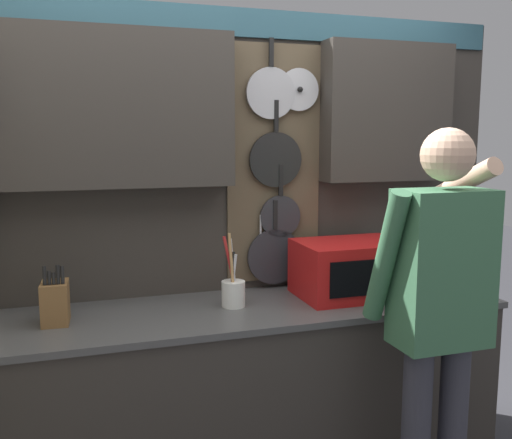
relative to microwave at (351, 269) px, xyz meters
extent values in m
cube|color=#38332D|center=(-0.49, -0.02, -0.60)|extent=(2.28, 0.62, 0.87)
cube|color=#4C4C4C|center=(-0.49, -0.02, -0.15)|extent=(2.31, 0.65, 0.03)
cube|color=#38332D|center=(-0.49, 0.31, 0.12)|extent=(2.88, 0.04, 2.31)
cube|color=#2D5666|center=(-0.49, 0.28, 1.20)|extent=(2.84, 0.02, 0.14)
cube|color=#38332D|center=(-1.09, 0.21, 0.77)|extent=(1.07, 0.16, 0.72)
cube|color=#38332D|center=(0.30, 0.21, 0.77)|extent=(0.71, 0.16, 0.72)
cube|color=brown|center=(-0.31, 0.28, 0.51)|extent=(0.50, 0.01, 1.21)
cylinder|color=#B7B7BC|center=(-0.34, 0.26, 0.86)|extent=(0.26, 0.02, 0.26)
cube|color=black|center=(-0.34, 0.25, 1.06)|extent=(0.02, 0.02, 0.14)
cylinder|color=black|center=(-0.31, 0.26, 0.53)|extent=(0.28, 0.02, 0.28)
cube|color=black|center=(-0.31, 0.25, 0.75)|extent=(0.02, 0.02, 0.16)
cylinder|color=#2D2D33|center=(-0.28, 0.26, 0.24)|extent=(0.22, 0.02, 0.22)
cube|color=black|center=(-0.28, 0.25, 0.43)|extent=(0.02, 0.02, 0.16)
cylinder|color=#2D2D33|center=(-0.31, 0.26, 0.03)|extent=(0.29, 0.02, 0.29)
cube|color=black|center=(-0.31, 0.25, 0.25)|extent=(0.02, 0.02, 0.15)
cylinder|color=silver|center=(-0.18, 0.26, 0.89)|extent=(0.21, 0.01, 0.21)
sphere|color=black|center=(-0.18, 0.24, 0.89)|extent=(0.03, 0.03, 0.03)
cylinder|color=silver|center=(-0.39, 0.26, 0.17)|extent=(0.01, 0.01, 0.16)
ellipsoid|color=silver|center=(-0.39, 0.26, 0.08)|extent=(0.04, 0.01, 0.04)
cylinder|color=silver|center=(-0.31, 0.26, 0.17)|extent=(0.01, 0.01, 0.17)
ellipsoid|color=silver|center=(-0.31, 0.26, 0.07)|extent=(0.06, 0.01, 0.05)
cylinder|color=silver|center=(-0.23, 0.26, 0.16)|extent=(0.01, 0.01, 0.18)
ellipsoid|color=silver|center=(-0.23, 0.26, 0.05)|extent=(0.06, 0.01, 0.05)
cube|color=red|center=(0.00, 0.00, 0.00)|extent=(0.53, 0.37, 0.27)
cube|color=black|center=(-0.06, -0.19, 0.00)|extent=(0.29, 0.01, 0.17)
cube|color=#333338|center=(0.18, -0.19, 0.00)|extent=(0.12, 0.01, 0.21)
cube|color=brown|center=(-1.39, 0.00, -0.05)|extent=(0.12, 0.16, 0.18)
cylinder|color=black|center=(-1.43, -0.03, 0.08)|extent=(0.02, 0.03, 0.08)
cylinder|color=black|center=(-1.41, -0.03, 0.07)|extent=(0.02, 0.03, 0.06)
cylinder|color=black|center=(-1.39, -0.03, 0.07)|extent=(0.02, 0.03, 0.05)
cylinder|color=black|center=(-1.37, -0.03, 0.08)|extent=(0.02, 0.03, 0.08)
cylinder|color=black|center=(-1.36, -0.03, 0.08)|extent=(0.02, 0.03, 0.08)
cylinder|color=white|center=(-0.61, 0.00, -0.08)|extent=(0.11, 0.11, 0.12)
cylinder|color=silver|center=(-0.60, 0.02, 0.05)|extent=(0.03, 0.04, 0.27)
cylinder|color=black|center=(-0.61, 0.00, 0.02)|extent=(0.03, 0.04, 0.21)
cylinder|color=tan|center=(-0.62, 0.00, 0.06)|extent=(0.02, 0.06, 0.30)
cylinder|color=silver|center=(-0.61, 0.00, 0.01)|extent=(0.04, 0.02, 0.20)
cylinder|color=red|center=(-0.62, 0.02, 0.05)|extent=(0.07, 0.02, 0.28)
cylinder|color=#383842|center=(0.19, -0.59, -0.61)|extent=(0.12, 0.12, 0.85)
cube|color=#3D704C|center=(0.10, -0.59, 0.13)|extent=(0.38, 0.22, 0.63)
sphere|color=#DBAD8E|center=(0.10, -0.59, 0.58)|extent=(0.21, 0.21, 0.21)
cylinder|color=#3D704C|center=(-0.13, -0.55, 0.18)|extent=(0.08, 0.26, 0.56)
cylinder|color=#DBAD8E|center=(0.33, -0.33, 0.42)|extent=(0.08, 0.55, 0.29)
camera|label=1|loc=(-1.30, -2.48, 0.65)|focal=40.00mm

